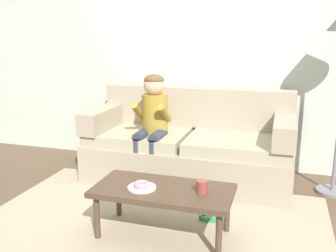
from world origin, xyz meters
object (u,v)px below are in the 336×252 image
Objects in this scene: person_child at (152,118)px; mug at (202,187)px; coffee_table at (163,193)px; toy_controller at (212,219)px; couch at (189,147)px; donut at (142,184)px.

person_child is 12.24× the size of mug.
coffee_table is 4.51× the size of toy_controller.
person_child reaches higher than toy_controller.
mug is at bearing -72.02° from couch.
coffee_table is at bearing -66.51° from person_child.
toy_controller is (0.32, 0.32, -0.32)m from coffee_table.
donut is (-0.15, -0.05, 0.07)m from coffee_table.
couch is 1.21m from coffee_table.
couch is at bearing 31.63° from person_child.
person_child is 1.12m from donut.
donut is at bearing -74.69° from person_child.
donut is 0.53× the size of toy_controller.
couch is at bearing 106.78° from toy_controller.
couch is 0.51m from person_child.
toy_controller is at bearing 85.17° from mug.
mug is 0.40× the size of toy_controller.
donut is (-0.04, -1.26, 0.08)m from couch.
mug is at bearing 0.72° from coffee_table.
toy_controller is (0.42, -0.88, -0.31)m from couch.
coffee_table is at bearing -85.19° from couch.
person_child reaches higher than couch.
couch is 1.03m from toy_controller.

